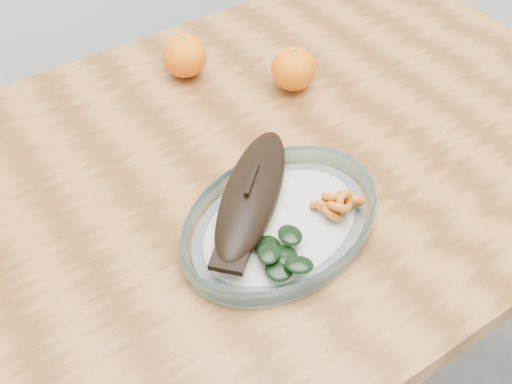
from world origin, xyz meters
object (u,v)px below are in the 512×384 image
plated_meal (279,218)px  orange_left (185,56)px  dining_table (266,198)px  orange_right (294,69)px

plated_meal → orange_left: (0.08, 0.38, 0.02)m
dining_table → orange_left: 0.28m
orange_left → orange_right: (0.13, -0.14, -0.00)m
dining_table → plated_meal: bearing=-118.8°
dining_table → orange_left: size_ratio=15.75×
orange_right → dining_table: bearing=-139.9°
orange_left → plated_meal: bearing=-101.2°
orange_right → orange_left: bearing=134.0°
dining_table → plated_meal: plated_meal is taller
dining_table → orange_left: bearing=89.3°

